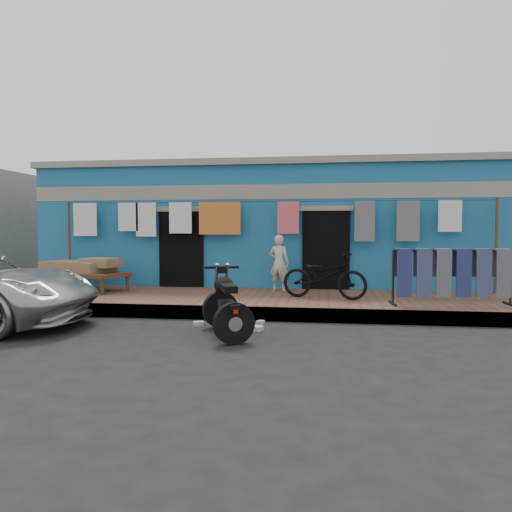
{
  "coord_description": "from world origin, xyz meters",
  "views": [
    {
      "loc": [
        1.34,
        -7.31,
        1.64
      ],
      "look_at": [
        0.0,
        2.0,
        1.15
      ],
      "focal_mm": 35.0,
      "sensor_mm": 36.0,
      "label": 1
    }
  ],
  "objects_px": {
    "seated_person": "(279,263)",
    "motorcycle": "(227,302)",
    "charpoy": "(85,275)",
    "jeans_rack": "(452,276)",
    "bicycle": "(324,271)"
  },
  "relations": [
    {
      "from": "seated_person",
      "to": "motorcycle",
      "type": "height_order",
      "value": "seated_person"
    },
    {
      "from": "seated_person",
      "to": "charpoy",
      "type": "bearing_deg",
      "value": 22.36
    },
    {
      "from": "jeans_rack",
      "to": "charpoy",
      "type": "bearing_deg",
      "value": 171.7
    },
    {
      "from": "charpoy",
      "to": "jeans_rack",
      "type": "xyz_separation_m",
      "value": [
        7.82,
        -1.14,
        0.18
      ]
    },
    {
      "from": "motorcycle",
      "to": "jeans_rack",
      "type": "height_order",
      "value": "jeans_rack"
    },
    {
      "from": "motorcycle",
      "to": "jeans_rack",
      "type": "relative_size",
      "value": 0.75
    },
    {
      "from": "bicycle",
      "to": "seated_person",
      "type": "bearing_deg",
      "value": 58.9
    },
    {
      "from": "bicycle",
      "to": "jeans_rack",
      "type": "height_order",
      "value": "bicycle"
    },
    {
      "from": "motorcycle",
      "to": "charpoy",
      "type": "relative_size",
      "value": 0.73
    },
    {
      "from": "motorcycle",
      "to": "jeans_rack",
      "type": "distance_m",
      "value": 4.36
    },
    {
      "from": "seated_person",
      "to": "bicycle",
      "type": "xyz_separation_m",
      "value": [
        1.03,
        -1.13,
        -0.08
      ]
    },
    {
      "from": "seated_person",
      "to": "charpoy",
      "type": "distance_m",
      "value": 4.49
    },
    {
      "from": "bicycle",
      "to": "jeans_rack",
      "type": "distance_m",
      "value": 2.4
    },
    {
      "from": "charpoy",
      "to": "seated_person",
      "type": "bearing_deg",
      "value": 6.75
    },
    {
      "from": "bicycle",
      "to": "motorcycle",
      "type": "relative_size",
      "value": 1.01
    }
  ]
}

